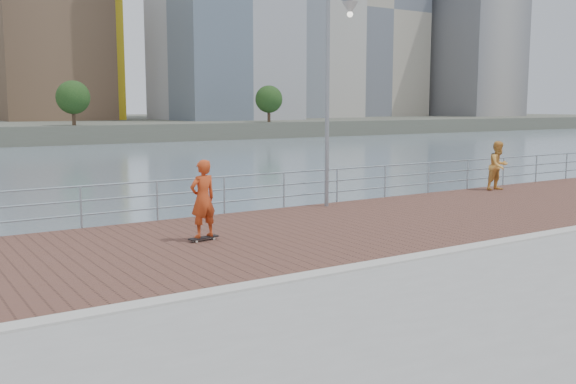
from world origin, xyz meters
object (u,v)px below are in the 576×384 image
guardrail (191,193)px  bystander (498,166)px  street_lamp (337,57)px  skateboarder (203,199)px

guardrail → bystander: bystander is taller
bystander → guardrail: bearing=177.0°
guardrail → street_lamp: bearing=-12.6°
street_lamp → bystander: (7.61, 0.10, -3.63)m
street_lamp → skateboarder: bearing=-158.7°
guardrail → skateboarder: 3.30m
guardrail → street_lamp: 5.89m
guardrail → street_lamp: street_lamp is taller
skateboarder → bystander: skateboarder is taller
guardrail → skateboarder: skateboarder is taller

